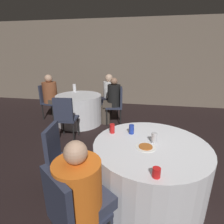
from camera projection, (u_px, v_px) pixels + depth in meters
name	position (u px, v px, depth m)	size (l,w,h in m)	color
ground_plane	(165.00, 197.00, 2.22)	(16.00, 16.00, 0.00)	black
wall_back	(156.00, 64.00, 5.74)	(16.00, 0.06, 2.80)	#7A6B5B
table_near	(149.00, 171.00, 2.14)	(1.34, 1.34, 0.74)	silver
table_far	(79.00, 109.00, 4.47)	(1.13, 1.13, 0.74)	silver
chair_near_southwest	(69.00, 211.00, 1.37)	(0.56, 0.56, 0.93)	#2D3347
chair_near_west	(60.00, 155.00, 2.13)	(0.45, 0.45, 0.93)	#2D3347
chair_far_south	(65.00, 115.00, 3.48)	(0.43, 0.44, 0.93)	#2D3347
chair_far_west	(48.00, 99.00, 4.76)	(0.48, 0.47, 0.93)	#2D3347
chair_far_east	(118.00, 102.00, 4.38)	(0.46, 0.45, 0.93)	#2D3347
chair_far_northeast	(112.00, 97.00, 4.89)	(0.56, 0.56, 0.93)	#2D3347
person_floral_shirt	(52.00, 97.00, 4.68)	(0.52, 0.41, 1.21)	#4C4238
person_orange_shirt	(86.00, 197.00, 1.46)	(0.49, 0.51, 1.14)	#33384C
person_black_shirt	(111.00, 101.00, 4.37)	(0.50, 0.35, 1.18)	#4C4238
person_white_shirt	(107.00, 97.00, 4.80)	(0.45, 0.44, 1.21)	black
pizza_plate_near	(146.00, 147.00, 1.94)	(0.22, 0.22, 0.02)	white
soda_can_red	(112.00, 129.00, 2.29)	(0.07, 0.07, 0.12)	red
soda_can_silver	(154.00, 138.00, 2.04)	(0.07, 0.07, 0.12)	silver
soda_can_blue	(131.00, 129.00, 2.26)	(0.07, 0.07, 0.12)	#1E38A5
cup_near	(156.00, 173.00, 1.47)	(0.07, 0.07, 0.09)	red
bottle_far	(74.00, 88.00, 4.72)	(0.09, 0.09, 0.21)	white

